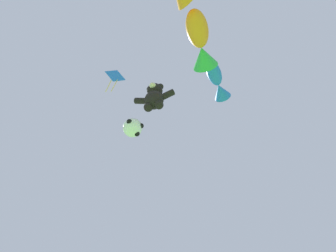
% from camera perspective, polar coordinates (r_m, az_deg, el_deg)
% --- Properties ---
extents(teddy_bear_kite, '(1.71, 0.76, 1.74)m').
position_cam_1_polar(teddy_bear_kite, '(10.66, -3.01, 6.35)').
color(teddy_bear_kite, black).
extents(soccer_ball_kite, '(0.79, 0.79, 0.73)m').
position_cam_1_polar(soccer_ball_kite, '(9.78, -7.67, -0.37)').
color(soccer_ball_kite, white).
extents(fish_kite_cobalt, '(0.92, 1.93, 0.72)m').
position_cam_1_polar(fish_kite_cobalt, '(11.47, 10.71, 9.32)').
color(fish_kite_cobalt, blue).
extents(fish_kite_tangerine, '(0.97, 2.16, 0.95)m').
position_cam_1_polar(fish_kite_tangerine, '(9.96, 7.09, 17.40)').
color(fish_kite_tangerine, orange).
extents(diamond_kite, '(0.95, 0.82, 2.61)m').
position_cam_1_polar(diamond_kite, '(15.13, -11.52, 10.38)').
color(diamond_kite, blue).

